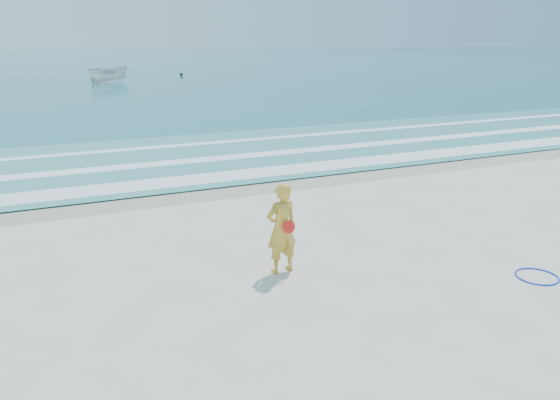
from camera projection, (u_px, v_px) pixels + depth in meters
name	position (u px, v px, depth m)	size (l,w,h in m)	color
ground	(373.00, 312.00, 9.72)	(400.00, 400.00, 0.00)	silver
wet_sand	(216.00, 189.00, 17.57)	(400.00, 2.40, 0.00)	#B2A893
ocean	(56.00, 63.00, 101.30)	(400.00, 190.00, 0.04)	#19727F
shallow	(178.00, 158.00, 21.92)	(400.00, 10.00, 0.01)	#59B7AD
foam_near	(205.00, 178.00, 18.69)	(400.00, 1.40, 0.01)	white
foam_mid	(183.00, 162.00, 21.22)	(400.00, 0.90, 0.01)	white
foam_far	(164.00, 147.00, 24.10)	(400.00, 0.60, 0.01)	white
hoop	(537.00, 276.00, 11.13)	(0.85, 0.85, 0.03)	#0C2DD8
boat	(108.00, 74.00, 58.29)	(1.67, 4.44, 1.71)	silver
buoy	(181.00, 74.00, 67.76)	(0.39, 0.39, 0.39)	black
woman	(282.00, 228.00, 11.13)	(0.75, 0.55, 1.91)	gold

